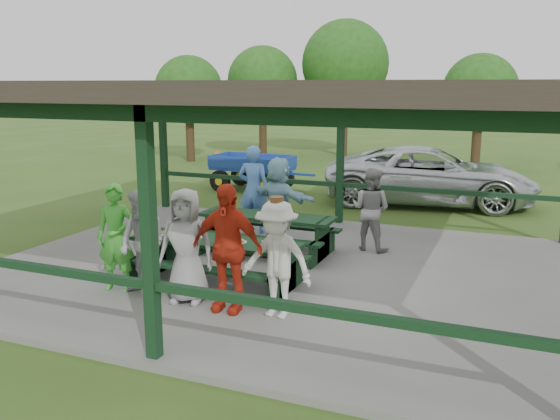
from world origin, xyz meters
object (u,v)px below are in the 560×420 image
at_px(picnic_table_far, 267,229).
at_px(spectator_grey, 371,209).
at_px(picnic_table_near, 216,256).
at_px(spectator_lblue, 279,199).
at_px(contestant_grey_mid, 186,246).
at_px(spectator_blue, 254,189).
at_px(contestant_green, 116,237).
at_px(pickup_truck, 430,176).
at_px(farm_trailer, 253,172).
at_px(contestant_white_fedora, 277,259).
at_px(contestant_red, 227,248).
at_px(contestant_grey_left, 143,244).

distance_m(picnic_table_far, spectator_grey, 2.07).
bearing_deg(picnic_table_near, spectator_grey, 58.84).
distance_m(picnic_table_far, spectator_lblue, 0.99).
distance_m(contestant_grey_mid, spectator_blue, 4.31).
distance_m(contestant_green, pickup_truck, 9.95).
bearing_deg(picnic_table_far, spectator_grey, 28.96).
bearing_deg(spectator_grey, farm_trailer, -34.57).
xyz_separation_m(picnic_table_near, spectator_grey, (1.81, 2.99, 0.33)).
bearing_deg(contestant_white_fedora, farm_trailer, 122.60).
bearing_deg(picnic_table_far, contestant_green, -115.64).
bearing_deg(pickup_truck, picnic_table_far, 154.56).
distance_m(spectator_grey, pickup_truck, 5.55).
xyz_separation_m(spectator_blue, farm_trailer, (-2.47, 5.23, -0.47)).
bearing_deg(spectator_grey, contestant_red, 86.77).
relative_size(contestant_green, pickup_truck, 0.30).
bearing_deg(spectator_grey, picnic_table_near, 71.67).
distance_m(contestant_grey_mid, pickup_truck, 9.62).
xyz_separation_m(picnic_table_near, pickup_truck, (2.13, 8.53, 0.21)).
height_order(picnic_table_far, pickup_truck, pickup_truck).
relative_size(picnic_table_near, contestant_grey_left, 1.70).
height_order(picnic_table_far, farm_trailer, farm_trailer).
bearing_deg(farm_trailer, contestant_green, -74.64).
xyz_separation_m(contestant_grey_left, contestant_white_fedora, (2.20, 0.02, 0.01)).
height_order(contestant_white_fedora, spectator_grey, contestant_white_fedora).
bearing_deg(contestant_grey_mid, contestant_green, 166.50).
bearing_deg(contestant_red, contestant_white_fedora, 3.74).
bearing_deg(picnic_table_far, spectator_lblue, 97.52).
bearing_deg(pickup_truck, contestant_grey_mid, 159.47).
bearing_deg(contestant_grey_left, spectator_lblue, 93.34).
height_order(contestant_green, spectator_blue, spectator_blue).
xyz_separation_m(spectator_lblue, spectator_blue, (-0.80, 0.48, 0.08)).
bearing_deg(contestant_red, contestant_grey_mid, 173.87).
relative_size(contestant_grey_mid, contestant_white_fedora, 1.01).
relative_size(contestant_green, spectator_grey, 1.05).
xyz_separation_m(contestant_grey_left, contestant_grey_mid, (0.74, 0.04, 0.03)).
bearing_deg(picnic_table_near, picnic_table_far, 89.37).
relative_size(contestant_green, contestant_grey_mid, 0.99).
xyz_separation_m(picnic_table_near, spectator_lblue, (-0.10, 2.90, 0.40)).
xyz_separation_m(picnic_table_far, contestant_red, (0.66, -2.92, 0.45)).
xyz_separation_m(contestant_grey_left, spectator_lblue, (0.67, 3.79, 0.05)).
bearing_deg(spectator_blue, picnic_table_near, 98.79).
relative_size(picnic_table_far, spectator_blue, 1.36).
bearing_deg(spectator_lblue, spectator_blue, -7.07).
distance_m(spectator_lblue, spectator_blue, 0.93).
relative_size(contestant_grey_mid, spectator_grey, 1.06).
distance_m(contestant_white_fedora, pickup_truck, 9.42).
distance_m(spectator_grey, farm_trailer, 7.64).
bearing_deg(picnic_table_near, contestant_green, -148.72).
xyz_separation_m(contestant_red, spectator_blue, (-1.57, 4.29, 0.03)).
distance_m(picnic_table_near, spectator_blue, 3.52).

